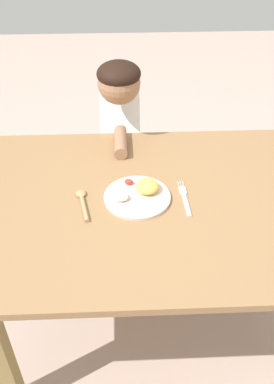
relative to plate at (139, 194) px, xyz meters
name	(u,v)px	position (x,y,z in m)	size (l,w,h in m)	color
ground_plane	(153,319)	(0.07, -0.02, -0.77)	(8.00, 8.00, 0.00)	#BBA194
dining_table	(157,222)	(0.07, -0.02, -0.13)	(1.38, 0.94, 0.75)	olive
plate	(139,194)	(0.00, 0.00, 0.00)	(0.24, 0.24, 0.06)	beige
fork	(185,199)	(0.17, -0.02, -0.01)	(0.03, 0.20, 0.01)	silver
spoon	(83,202)	(-0.20, -0.03, -0.01)	(0.06, 0.18, 0.02)	tan
person	(121,148)	(-0.06, 0.53, -0.15)	(0.19, 0.42, 1.09)	#344F6F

